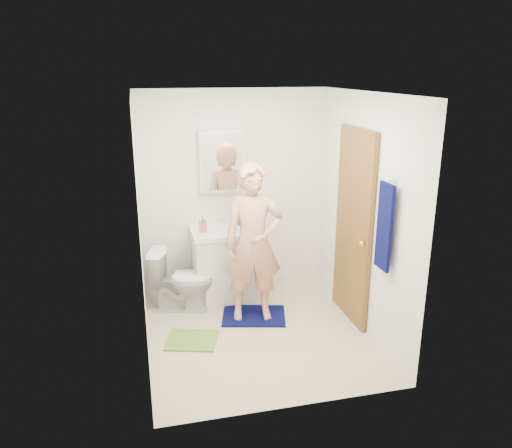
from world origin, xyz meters
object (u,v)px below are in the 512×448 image
(toilet, at_px, (182,280))
(toothbrush_cup, at_px, (241,222))
(medicine_cabinet, at_px, (221,161))
(towel, at_px, (384,227))
(vanity_cabinet, at_px, (227,266))
(soap_dispenser, at_px, (203,224))
(man, at_px, (253,243))

(toilet, xyz_separation_m, toothbrush_cup, (0.74, 0.27, 0.54))
(medicine_cabinet, height_order, toilet, medicine_cabinet)
(toilet, bearing_deg, toothbrush_cup, -54.38)
(towel, bearing_deg, vanity_cabinet, 128.47)
(soap_dispenser, bearing_deg, medicine_cabinet, 42.48)
(toothbrush_cup, bearing_deg, toilet, -159.73)
(towel, relative_size, toilet, 1.14)
(vanity_cabinet, height_order, towel, towel)
(towel, height_order, toothbrush_cup, towel)
(toilet, bearing_deg, medicine_cabinet, -38.59)
(medicine_cabinet, relative_size, man, 0.42)
(vanity_cabinet, distance_m, man, 0.76)
(medicine_cabinet, bearing_deg, vanity_cabinet, -90.00)
(medicine_cabinet, xyz_separation_m, toilet, (-0.54, -0.39, -1.25))
(towel, xyz_separation_m, man, (-0.99, 0.91, -0.39))
(toilet, distance_m, soap_dispenser, 0.67)
(towel, distance_m, toilet, 2.35)
(medicine_cabinet, distance_m, man, 1.11)
(medicine_cabinet, relative_size, soap_dispenser, 3.88)
(toilet, bearing_deg, towel, -112.08)
(towel, xyz_separation_m, soap_dispenser, (-1.44, 1.47, -0.31))
(vanity_cabinet, relative_size, medicine_cabinet, 1.14)
(toilet, height_order, soap_dispenser, soap_dispenser)
(towel, bearing_deg, man, 137.66)
(toothbrush_cup, bearing_deg, soap_dispenser, -165.35)
(medicine_cabinet, relative_size, towel, 0.87)
(medicine_cabinet, bearing_deg, soap_dispenser, -137.52)
(medicine_cabinet, distance_m, soap_dispenser, 0.75)
(man, bearing_deg, toothbrush_cup, 95.48)
(medicine_cabinet, distance_m, towel, 2.11)
(towel, height_order, toilet, towel)
(soap_dispenser, distance_m, toothbrush_cup, 0.48)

